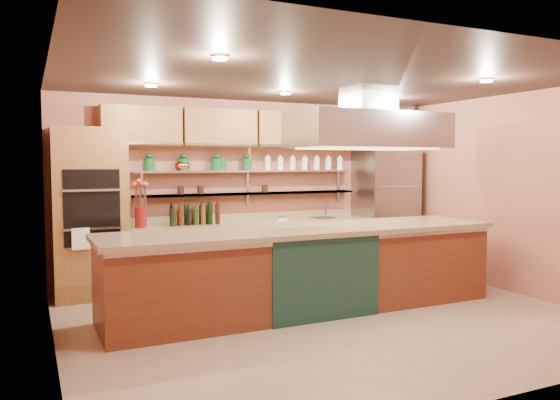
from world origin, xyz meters
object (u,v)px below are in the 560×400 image
flower_vase (141,217)px  green_canister (222,164)px  refrigerator (385,208)px  kitchen_scale (282,218)px  island (306,269)px  copper_kettle (180,166)px

flower_vase → green_canister: size_ratio=1.53×
refrigerator → kitchen_scale: refrigerator is taller
island → copper_kettle: copper_kettle is taller
island → refrigerator: bearing=34.9°
copper_kettle → green_canister: bearing=0.0°
island → green_canister: (-0.42, 1.96, 1.29)m
copper_kettle → refrigerator: bearing=-3.8°
flower_vase → kitchen_scale: bearing=0.0°
kitchen_scale → green_canister: bearing=177.8°
island → green_canister: green_canister is taller
refrigerator → flower_vase: refrigerator is taller
flower_vase → copper_kettle: copper_kettle is taller
refrigerator → kitchen_scale: 1.96m
refrigerator → island: bearing=-144.7°
island → copper_kettle: 2.56m
copper_kettle → green_canister: (0.64, 0.00, 0.02)m
refrigerator → green_canister: bearing=175.4°
kitchen_scale → refrigerator: bearing=11.2°
kitchen_scale → island: bearing=-94.1°
refrigerator → island: 3.04m
kitchen_scale → copper_kettle: 1.76m
island → copper_kettle: (-1.06, 1.96, 1.27)m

